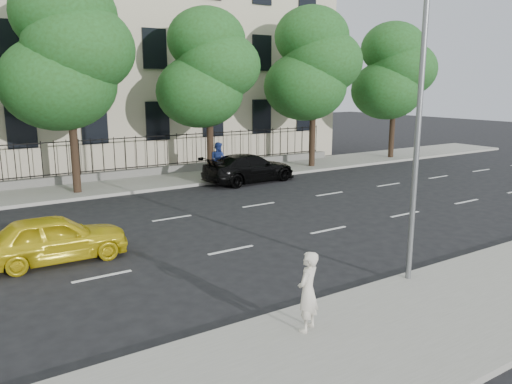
% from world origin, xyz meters
% --- Properties ---
extents(ground, '(120.00, 120.00, 0.00)m').
position_xyz_m(ground, '(0.00, 0.00, 0.00)').
color(ground, black).
rests_on(ground, ground).
extents(near_sidewalk, '(60.00, 4.00, 0.15)m').
position_xyz_m(near_sidewalk, '(0.00, -4.00, 0.07)').
color(near_sidewalk, gray).
rests_on(near_sidewalk, ground).
extents(far_sidewalk, '(60.00, 4.00, 0.15)m').
position_xyz_m(far_sidewalk, '(0.00, 14.00, 0.07)').
color(far_sidewalk, gray).
rests_on(far_sidewalk, ground).
extents(lane_markings, '(49.60, 4.62, 0.01)m').
position_xyz_m(lane_markings, '(0.00, 4.75, 0.01)').
color(lane_markings, silver).
rests_on(lane_markings, ground).
extents(masonry_building, '(34.60, 12.11, 18.50)m').
position_xyz_m(masonry_building, '(0.00, 22.95, 9.02)').
color(masonry_building, beige).
rests_on(masonry_building, ground).
extents(iron_fence, '(30.00, 0.50, 2.20)m').
position_xyz_m(iron_fence, '(0.00, 15.70, 0.65)').
color(iron_fence, slate).
rests_on(iron_fence, far_sidewalk).
extents(street_light, '(0.25, 3.32, 8.05)m').
position_xyz_m(street_light, '(2.50, -1.77, 5.15)').
color(street_light, slate).
rests_on(street_light, near_sidewalk).
extents(tree_c, '(5.89, 5.50, 9.80)m').
position_xyz_m(tree_c, '(-1.96, 13.36, 6.41)').
color(tree_c, '#382619').
rests_on(tree_c, far_sidewalk).
extents(tree_d, '(5.34, 4.94, 8.84)m').
position_xyz_m(tree_d, '(5.04, 13.36, 5.84)').
color(tree_d, '#382619').
rests_on(tree_d, far_sidewalk).
extents(tree_e, '(5.71, 5.31, 9.46)m').
position_xyz_m(tree_e, '(12.04, 13.36, 6.20)').
color(tree_e, '#382619').
rests_on(tree_e, far_sidewalk).
extents(tree_f, '(5.52, 5.12, 9.01)m').
position_xyz_m(tree_f, '(19.04, 13.36, 5.88)').
color(tree_f, '#382619').
rests_on(tree_f, far_sidewalk).
extents(yellow_taxi, '(4.14, 1.79, 1.39)m').
position_xyz_m(yellow_taxi, '(-4.76, 4.44, 0.70)').
color(yellow_taxi, yellow).
rests_on(yellow_taxi, ground).
extents(black_sedan, '(5.35, 2.52, 1.51)m').
position_xyz_m(black_sedan, '(6.38, 11.50, 0.75)').
color(black_sedan, black).
rests_on(black_sedan, ground).
extents(woman_near, '(0.72, 0.64, 1.67)m').
position_xyz_m(woman_near, '(-1.44, -3.04, 0.98)').
color(woman_near, beige).
rests_on(woman_near, near_sidewalk).
extents(pedestrian_far, '(1.01, 1.12, 1.90)m').
position_xyz_m(pedestrian_far, '(5.31, 12.91, 1.10)').
color(pedestrian_far, navy).
rests_on(pedestrian_far, far_sidewalk).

